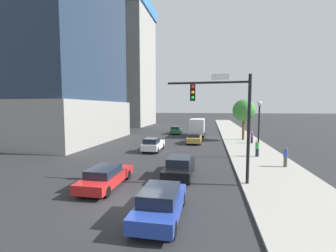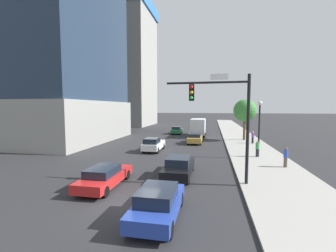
{
  "view_description": "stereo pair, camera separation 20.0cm",
  "coord_description": "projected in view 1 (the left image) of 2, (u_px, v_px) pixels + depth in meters",
  "views": [
    {
      "loc": [
        3.78,
        -10.68,
        4.97
      ],
      "look_at": [
        -0.31,
        11.01,
        3.16
      ],
      "focal_mm": 23.96,
      "sensor_mm": 36.0,
      "label": 1
    },
    {
      "loc": [
        3.98,
        -10.64,
        4.97
      ],
      "look_at": [
        -0.31,
        11.01,
        3.16
      ],
      "focal_mm": 23.96,
      "sensor_mm": 36.0,
      "label": 2
    }
  ],
  "objects": [
    {
      "name": "construction_building",
      "position": [
        125.0,
        60.0,
        62.95
      ],
      "size": [
        14.49,
        27.28,
        41.86
      ],
      "color": "gray",
      "rests_on": "ground"
    },
    {
      "name": "traffic_light_pole",
      "position": [
        224.0,
        109.0,
        14.19
      ],
      "size": [
        5.26,
        0.48,
        6.94
      ],
      "color": "black",
      "rests_on": "sidewalk"
    },
    {
      "name": "pedestrian_purple_shirt",
      "position": [
        252.0,
        137.0,
        30.38
      ],
      "size": [
        0.34,
        0.34,
        1.64
      ],
      "color": "black",
      "rests_on": "sidewalk"
    },
    {
      "name": "car_black",
      "position": [
        180.0,
        167.0,
        16.19
      ],
      "size": [
        1.88,
        4.78,
        1.47
      ],
      "color": "black",
      "rests_on": "ground"
    },
    {
      "name": "street_tree",
      "position": [
        244.0,
        111.0,
        33.39
      ],
      "size": [
        3.31,
        3.31,
        6.06
      ],
      "color": "brown",
      "rests_on": "sidewalk"
    },
    {
      "name": "box_truck",
      "position": [
        198.0,
        126.0,
        38.82
      ],
      "size": [
        2.32,
        7.44,
        3.08
      ],
      "color": "#1E4799",
      "rests_on": "ground"
    },
    {
      "name": "street_lamp",
      "position": [
        259.0,
        120.0,
        21.85
      ],
      "size": [
        0.44,
        0.44,
        5.48
      ],
      "color": "black",
      "rests_on": "sidewalk"
    },
    {
      "name": "pedestrian_green_shirt",
      "position": [
        257.0,
        148.0,
        22.09
      ],
      "size": [
        0.34,
        0.34,
        1.58
      ],
      "color": "black",
      "rests_on": "sidewalk"
    },
    {
      "name": "car_blue",
      "position": [
        160.0,
        203.0,
        9.99
      ],
      "size": [
        1.83,
        4.27,
        1.44
      ],
      "color": "#233D9E",
      "rests_on": "ground"
    },
    {
      "name": "sidewalk",
      "position": [
        246.0,
        145.0,
        29.58
      ],
      "size": [
        5.43,
        120.0,
        0.15
      ],
      "primitive_type": "cube",
      "color": "#9E9B93",
      "rests_on": "ground"
    },
    {
      "name": "car_gold",
      "position": [
        194.0,
        138.0,
        31.17
      ],
      "size": [
        1.87,
        4.22,
        1.4
      ],
      "color": "#AD8938",
      "rests_on": "ground"
    },
    {
      "name": "pedestrian_blue_shirt",
      "position": [
        286.0,
        157.0,
        18.21
      ],
      "size": [
        0.34,
        0.34,
        1.62
      ],
      "color": "brown",
      "rests_on": "sidewalk"
    },
    {
      "name": "ground_plane",
      "position": [
        134.0,
        204.0,
        11.56
      ],
      "size": [
        400.0,
        400.0,
        0.0
      ],
      "primitive_type": "plane",
      "color": "#28282B"
    },
    {
      "name": "car_green",
      "position": [
        176.0,
        130.0,
        42.65
      ],
      "size": [
        1.78,
        4.21,
        1.44
      ],
      "color": "#1E6638",
      "rests_on": "ground"
    },
    {
      "name": "car_red",
      "position": [
        106.0,
        177.0,
        14.02
      ],
      "size": [
        1.83,
        4.77,
        1.31
      ],
      "color": "red",
      "rests_on": "ground"
    },
    {
      "name": "car_white",
      "position": [
        153.0,
        144.0,
        25.59
      ],
      "size": [
        1.79,
        4.3,
        1.58
      ],
      "color": "silver",
      "rests_on": "ground"
    }
  ]
}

